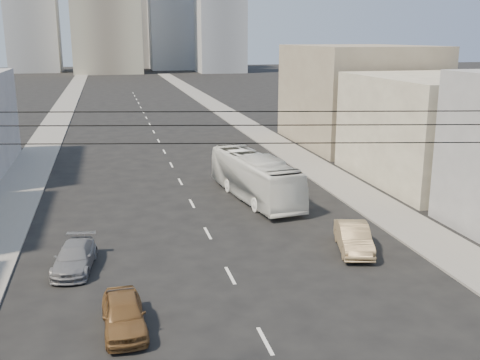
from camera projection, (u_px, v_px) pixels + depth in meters
name	position (u px, v px, depth m)	size (l,w,h in m)	color
sidewalk_left	(58.00, 118.00, 76.45)	(3.50, 180.00, 0.12)	gray
sidewalk_right	(227.00, 113.00, 81.70)	(3.50, 180.00, 0.12)	gray
lane_dashes	(156.00, 136.00, 63.06)	(0.15, 104.00, 0.01)	silver
city_bus	(255.00, 177.00, 38.47)	(2.57, 11.00, 3.06)	white
sedan_brown	(124.00, 314.00, 21.26)	(1.58, 3.93, 1.34)	brown
sedan_tan	(354.00, 238.00, 29.16)	(1.52, 4.35, 1.43)	#A1865E
sedan_grey	(75.00, 257.00, 26.87)	(1.72, 4.24, 1.23)	gray
overhead_wires	(350.00, 126.00, 12.30)	(23.01, 5.02, 0.72)	black
bldg_right_mid	(440.00, 129.00, 42.87)	(11.00, 14.00, 8.00)	#A79E87
bldg_right_far	(357.00, 95.00, 57.81)	(12.00, 16.00, 10.00)	gray
midrise_ne	(173.00, 8.00, 186.53)	(16.00, 16.00, 40.00)	#989BA0
midrise_nw	(32.00, 16.00, 172.73)	(15.00, 15.00, 34.00)	#989BA0
midrise_back	(134.00, 4.00, 197.49)	(18.00, 18.00, 44.00)	gray
midrise_east	(220.00, 26.00, 171.85)	(14.00, 14.00, 28.00)	#989BA0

